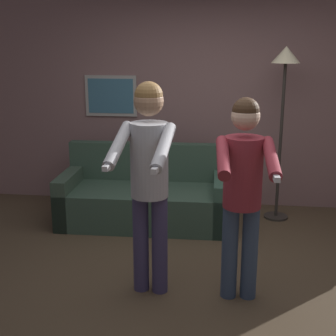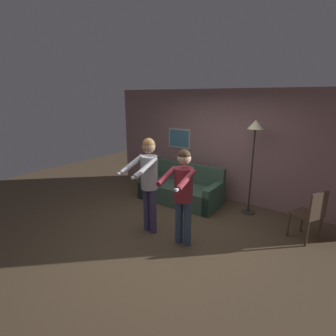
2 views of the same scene
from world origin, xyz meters
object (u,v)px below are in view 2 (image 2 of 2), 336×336
Objects in this scene: person_standing_left at (148,177)px; dining_chair_distant at (311,213)px; torchiere_lamp at (254,138)px; person_standing_right at (183,189)px; couch at (181,190)px.

dining_chair_distant is (2.45, 1.34, -0.54)m from person_standing_left.
person_standing_left is at bearing -151.27° from dining_chair_distant.
torchiere_lamp reaches higher than person_standing_right.
torchiere_lamp is 1.74m from dining_chair_distant.
couch is 0.97× the size of torchiere_lamp.
person_standing_left is 1.07× the size of person_standing_right.
person_standing_left is (0.31, -1.55, 0.79)m from couch.
torchiere_lamp is at bearing 11.69° from couch.
person_standing_right is at bearing -104.39° from torchiere_lamp.
person_standing_left is (-1.22, -1.87, -0.57)m from torchiere_lamp.
person_standing_right reaches higher than dining_chair_distant.
torchiere_lamp is 2.13× the size of dining_chair_distant.
person_standing_right is at bearing -0.78° from person_standing_left.
torchiere_lamp is at bearing 156.92° from dining_chair_distant.
couch is at bearing 175.67° from dining_chair_distant.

